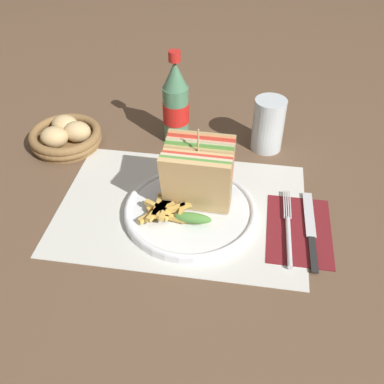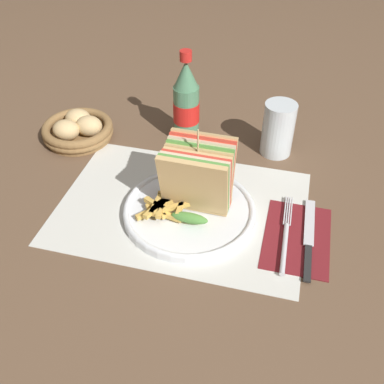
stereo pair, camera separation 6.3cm
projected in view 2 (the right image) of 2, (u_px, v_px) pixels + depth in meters
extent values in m
plane|color=brown|center=(197.00, 224.00, 0.84)|extent=(4.00, 4.00, 0.00)
cube|color=silver|center=(182.00, 207.00, 0.87)|extent=(0.47, 0.33, 0.00)
cylinder|color=white|center=(189.00, 212.00, 0.86)|extent=(0.25, 0.25, 0.01)
torus|color=white|center=(189.00, 209.00, 0.85)|extent=(0.25, 0.25, 0.01)
cube|color=tan|center=(193.00, 186.00, 0.79)|extent=(0.13, 0.04, 0.12)
cube|color=#518E3D|center=(195.00, 184.00, 0.80)|extent=(0.13, 0.04, 0.12)
cube|color=beige|center=(196.00, 181.00, 0.81)|extent=(0.13, 0.04, 0.12)
cube|color=red|center=(197.00, 179.00, 0.82)|extent=(0.13, 0.04, 0.12)
cube|color=tan|center=(199.00, 177.00, 0.83)|extent=(0.13, 0.04, 0.12)
ellipsoid|color=#518E3D|center=(189.00, 218.00, 0.81)|extent=(0.07, 0.02, 0.02)
cube|color=tan|center=(197.00, 180.00, 0.82)|extent=(0.13, 0.04, 0.12)
cube|color=#518E3D|center=(198.00, 176.00, 0.82)|extent=(0.13, 0.04, 0.12)
cube|color=beige|center=(199.00, 172.00, 0.83)|extent=(0.13, 0.04, 0.12)
cube|color=red|center=(201.00, 168.00, 0.83)|extent=(0.13, 0.04, 0.12)
cube|color=tan|center=(202.00, 164.00, 0.84)|extent=(0.13, 0.04, 0.12)
ellipsoid|color=#518E3D|center=(197.00, 199.00, 0.85)|extent=(0.07, 0.02, 0.02)
cylinder|color=tan|center=(198.00, 168.00, 0.81)|extent=(0.00, 0.00, 0.16)
cube|color=gold|center=(156.00, 207.00, 0.84)|extent=(0.05, 0.05, 0.01)
cube|color=gold|center=(166.00, 215.00, 0.82)|extent=(0.06, 0.02, 0.01)
cube|color=gold|center=(158.00, 204.00, 0.85)|extent=(0.04, 0.04, 0.01)
cube|color=gold|center=(150.00, 212.00, 0.83)|extent=(0.04, 0.05, 0.01)
cube|color=gold|center=(181.00, 205.00, 0.83)|extent=(0.07, 0.05, 0.01)
cube|color=gold|center=(173.00, 195.00, 0.85)|extent=(0.06, 0.02, 0.01)
cube|color=gold|center=(181.00, 205.00, 0.83)|extent=(0.01, 0.06, 0.01)
cube|color=gold|center=(171.00, 201.00, 0.84)|extent=(0.05, 0.04, 0.01)
cube|color=gold|center=(155.00, 208.00, 0.82)|extent=(0.03, 0.06, 0.01)
cube|color=gold|center=(160.00, 205.00, 0.83)|extent=(0.02, 0.06, 0.01)
cube|color=gold|center=(163.00, 205.00, 0.83)|extent=(0.01, 0.07, 0.01)
cube|color=gold|center=(162.00, 204.00, 0.83)|extent=(0.03, 0.04, 0.01)
cube|color=gold|center=(156.00, 204.00, 0.83)|extent=(0.01, 0.05, 0.01)
cube|color=gold|center=(154.00, 205.00, 0.83)|extent=(0.05, 0.03, 0.01)
ellipsoid|color=maroon|center=(173.00, 195.00, 0.86)|extent=(0.05, 0.04, 0.02)
cube|color=maroon|center=(297.00, 237.00, 0.81)|extent=(0.12, 0.18, 0.00)
cylinder|color=silver|center=(284.00, 248.00, 0.78)|extent=(0.01, 0.12, 0.01)
cylinder|color=silver|center=(285.00, 210.00, 0.86)|extent=(0.00, 0.08, 0.00)
cylinder|color=silver|center=(287.00, 210.00, 0.86)|extent=(0.00, 0.08, 0.00)
cylinder|color=silver|center=(289.00, 211.00, 0.86)|extent=(0.00, 0.08, 0.00)
cylinder|color=silver|center=(291.00, 211.00, 0.85)|extent=(0.00, 0.08, 0.00)
cube|color=black|center=(308.00, 263.00, 0.76)|extent=(0.01, 0.08, 0.00)
cube|color=silver|center=(310.00, 222.00, 0.84)|extent=(0.02, 0.12, 0.00)
cylinder|color=#4C7F5B|center=(186.00, 114.00, 1.01)|extent=(0.06, 0.06, 0.13)
cylinder|color=red|center=(186.00, 112.00, 1.01)|extent=(0.06, 0.06, 0.05)
cone|color=#4C7F5B|center=(186.00, 74.00, 0.95)|extent=(0.05, 0.05, 0.06)
cylinder|color=red|center=(186.00, 56.00, 0.92)|extent=(0.03, 0.03, 0.02)
cylinder|color=silver|center=(278.00, 129.00, 0.98)|extent=(0.07, 0.07, 0.12)
cylinder|color=olive|center=(79.00, 136.00, 1.05)|extent=(0.15, 0.15, 0.01)
torus|color=olive|center=(78.00, 132.00, 1.05)|extent=(0.16, 0.16, 0.02)
torus|color=olive|center=(77.00, 128.00, 1.04)|extent=(0.16, 0.16, 0.02)
ellipsoid|color=tan|center=(89.00, 126.00, 1.03)|extent=(0.06, 0.05, 0.05)
ellipsoid|color=tan|center=(78.00, 119.00, 1.06)|extent=(0.06, 0.05, 0.05)
ellipsoid|color=tan|center=(66.00, 130.00, 1.02)|extent=(0.06, 0.05, 0.05)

